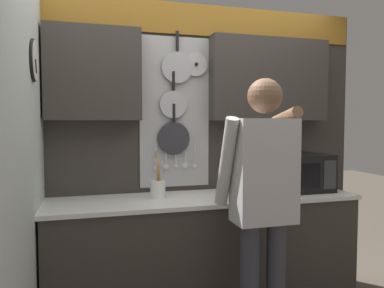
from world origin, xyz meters
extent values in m
cube|color=#38332D|center=(0.00, 0.00, 0.45)|extent=(2.29, 0.57, 0.89)
cube|color=white|center=(0.00, 0.00, 0.91)|extent=(2.32, 0.60, 0.03)
cube|color=#38332D|center=(0.00, 0.30, 1.21)|extent=(2.89, 0.04, 2.43)
cube|color=#99661E|center=(0.00, 0.27, 2.30)|extent=(2.85, 0.02, 0.25)
cube|color=#38332D|center=(-0.80, 0.20, 1.84)|extent=(0.69, 0.16, 0.68)
cube|color=#38332D|center=(0.63, 0.20, 1.84)|extent=(1.03, 0.16, 0.68)
cube|color=#B2B2B2|center=(-0.17, 0.27, 1.56)|extent=(0.57, 0.01, 1.20)
cylinder|color=#B7B7BC|center=(-0.15, 0.25, 1.92)|extent=(0.25, 0.02, 0.25)
cube|color=black|center=(-0.15, 0.24, 2.12)|extent=(0.02, 0.02, 0.16)
cylinder|color=#B7B7BC|center=(-0.19, 0.25, 1.62)|extent=(0.22, 0.02, 0.22)
cube|color=black|center=(-0.19, 0.24, 1.81)|extent=(0.02, 0.02, 0.15)
cylinder|color=#2D2D33|center=(-0.18, 0.25, 1.35)|extent=(0.26, 0.02, 0.26)
cube|color=black|center=(-0.18, 0.24, 1.56)|extent=(0.02, 0.02, 0.15)
cylinder|color=silver|center=(0.00, 0.25, 1.95)|extent=(0.19, 0.01, 0.19)
sphere|color=black|center=(0.00, 0.23, 1.95)|extent=(0.03, 0.03, 0.03)
cylinder|color=silver|center=(-0.33, 0.25, 1.22)|extent=(0.01, 0.01, 0.18)
ellipsoid|color=silver|center=(-0.33, 0.25, 1.12)|extent=(0.04, 0.01, 0.04)
cylinder|color=silver|center=(-0.25, 0.25, 1.23)|extent=(0.01, 0.01, 0.17)
ellipsoid|color=silver|center=(-0.25, 0.25, 1.13)|extent=(0.05, 0.01, 0.04)
cylinder|color=silver|center=(-0.17, 0.25, 1.23)|extent=(0.01, 0.01, 0.17)
ellipsoid|color=silver|center=(-0.17, 0.25, 1.13)|extent=(0.04, 0.01, 0.04)
cylinder|color=silver|center=(-0.09, 0.25, 1.23)|extent=(0.01, 0.01, 0.16)
ellipsoid|color=silver|center=(-0.09, 0.25, 1.13)|extent=(0.05, 0.01, 0.05)
cylinder|color=silver|center=(-0.01, 0.25, 1.23)|extent=(0.01, 0.01, 0.17)
ellipsoid|color=silver|center=(-0.01, 0.25, 1.13)|extent=(0.04, 0.01, 0.04)
cube|color=silver|center=(-1.18, -0.42, 1.21)|extent=(0.04, 1.60, 2.43)
cylinder|color=white|center=(-1.15, -0.23, 1.85)|extent=(0.02, 0.24, 0.24)
torus|color=black|center=(-1.15, -0.23, 1.85)|extent=(0.02, 0.26, 0.26)
cube|color=black|center=(-1.14, -0.25, 1.81)|extent=(0.01, 0.05, 0.08)
cube|color=black|center=(0.80, 0.03, 1.07)|extent=(0.49, 0.39, 0.30)
cube|color=black|center=(0.75, -0.16, 1.07)|extent=(0.27, 0.01, 0.19)
cube|color=#333338|center=(0.97, -0.16, 1.07)|extent=(0.11, 0.01, 0.22)
cube|color=brown|center=(0.38, 0.03, 1.01)|extent=(0.11, 0.15, 0.18)
cylinder|color=black|center=(0.35, 0.00, 1.13)|extent=(0.02, 0.03, 0.06)
cylinder|color=black|center=(0.37, 0.00, 1.14)|extent=(0.02, 0.03, 0.08)
cylinder|color=black|center=(0.40, 0.00, 1.14)|extent=(0.02, 0.03, 0.07)
cylinder|color=black|center=(0.42, 0.00, 1.13)|extent=(0.02, 0.03, 0.06)
cylinder|color=white|center=(-0.36, 0.03, 0.99)|extent=(0.11, 0.11, 0.13)
cylinder|color=silver|center=(-0.35, 0.03, 1.10)|extent=(0.06, 0.04, 0.25)
cylinder|color=black|center=(-0.36, 0.03, 1.07)|extent=(0.03, 0.03, 0.19)
cylinder|color=silver|center=(-0.34, 0.03, 1.09)|extent=(0.05, 0.05, 0.23)
cylinder|color=tan|center=(-0.34, 0.01, 1.09)|extent=(0.03, 0.03, 0.22)
cylinder|color=tan|center=(-0.36, 0.02, 1.08)|extent=(0.02, 0.04, 0.21)
cylinder|color=tan|center=(-0.35, 0.06, 1.12)|extent=(0.05, 0.02, 0.30)
cylinder|color=#383842|center=(0.29, -0.57, 0.43)|extent=(0.12, 0.12, 0.86)
cube|color=#BCBCBC|center=(0.20, -0.57, 1.18)|extent=(0.38, 0.22, 0.65)
sphere|color=brown|center=(0.20, -0.57, 1.64)|extent=(0.22, 0.22, 0.22)
cylinder|color=#BCBCBC|center=(-0.03, -0.52, 1.24)|extent=(0.08, 0.27, 0.57)
cylinder|color=brown|center=(0.43, -0.29, 1.49)|extent=(0.08, 0.58, 0.20)
camera|label=1|loc=(-0.86, -2.66, 1.49)|focal=35.00mm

